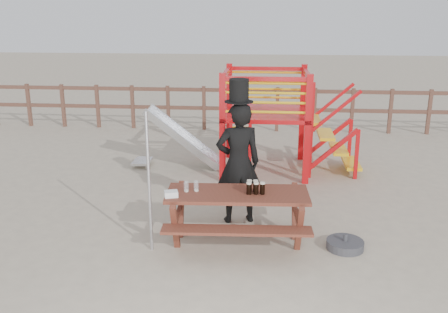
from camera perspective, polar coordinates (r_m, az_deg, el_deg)
ground at (r=7.17m, az=2.60°, el=-10.36°), size 60.00×60.00×0.00m
back_fence at (r=13.62m, az=4.00°, el=5.99°), size 15.09×0.09×1.20m
playground_fort at (r=10.20m, az=4.30°, el=4.28°), size 4.71×1.84×2.10m
picnic_table at (r=7.11m, az=1.53°, el=-6.28°), size 2.05×1.47×0.77m
man_with_hat at (r=7.66m, az=1.65°, el=-0.39°), size 0.80×0.63×2.25m
metal_pole at (r=6.79m, az=-8.56°, el=-3.05°), size 0.04×0.04×1.97m
parasol_base at (r=7.31m, az=13.66°, el=-9.75°), size 0.52×0.52×0.22m
paper_bag at (r=6.87m, az=-6.06°, el=-4.28°), size 0.21×0.19×0.08m
stout_pints at (r=6.96m, az=3.50°, el=-3.53°), size 0.26×0.17×0.17m
empty_glasses at (r=7.03m, az=-3.77°, el=-3.47°), size 0.21×0.10×0.15m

